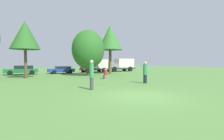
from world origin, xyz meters
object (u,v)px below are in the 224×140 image
tree_2 (88,50)px  bystander_sitting (106,75)px  tree_3 (110,38)px  delivery_truck_red (95,65)px  frisbee (117,63)px  person_catcher (145,72)px  delivery_truck_grey (121,65)px  parked_car_blue (62,70)px  person_thrower (92,74)px  parked_car_green (22,70)px  tree_1 (25,35)px

tree_2 → bystander_sitting: bearing=-94.2°
tree_2 → tree_3: 5.08m
delivery_truck_red → frisbee: bearing=69.9°
person_catcher → tree_2: bearing=-95.7°
person_catcher → tree_2: size_ratio=0.30×
tree_2 → delivery_truck_grey: tree_2 is taller
parked_car_blue → frisbee: bearing=89.0°
parked_car_blue → delivery_truck_grey: 12.30m
person_catcher → person_thrower: bearing=-0.0°
tree_2 → parked_car_green: (-7.58, 6.85, -2.82)m
person_catcher → delivery_truck_red: delivery_truck_red is taller
tree_3 → delivery_truck_grey: 9.26m
frisbee → delivery_truck_red: 19.66m
person_catcher → parked_car_blue: (-2.40, 17.11, -0.30)m
delivery_truck_red → delivery_truck_grey: bearing=179.9°
person_thrower → parked_car_blue: 18.19m
bystander_sitting → tree_1: size_ratio=0.17×
parked_car_blue → tree_3: bearing=142.4°
tree_2 → delivery_truck_grey: size_ratio=1.03×
tree_1 → frisbee: bearing=-65.7°
person_thrower → delivery_truck_grey: bearing=41.7°
tree_1 → parked_car_green: 8.03m
tree_1 → tree_2: 7.74m
person_thrower → parked_car_blue: person_thrower is taller
parked_car_green → delivery_truck_red: size_ratio=0.86×
frisbee → parked_car_green: (-4.92, 17.92, -1.02)m
frisbee → tree_2: bearing=76.5°
frisbee → delivery_truck_grey: 22.32m
parked_car_green → tree_3: bearing=157.3°
frisbee → bystander_sitting: (2.26, 5.60, -1.27)m
parked_car_blue → person_thrower: bearing=82.2°
person_catcher → tree_1: size_ratio=0.29×
frisbee → tree_1: 12.48m
person_catcher → parked_car_blue: person_catcher is taller
person_catcher → tree_2: tree_2 is taller
person_thrower → tree_1: tree_1 is taller
tree_1 → parked_car_blue: bearing=48.6°
bystander_sitting → frisbee: bearing=-112.0°
tree_2 → person_catcher: bearing=-87.0°
person_thrower → tree_3: bearing=45.7°
bystander_sitting → tree_3: 9.89m
frisbee → parked_car_green: size_ratio=0.05×
person_catcher → parked_car_green: bearing=-73.7°
person_thrower → tree_3: tree_3 is taller
frisbee → tree_2: (2.66, 11.07, 1.81)m
parked_car_blue → delivery_truck_red: delivery_truck_red is taller
tree_1 → delivery_truck_grey: tree_1 is taller
delivery_truck_grey → parked_car_green: bearing=2.1°
bystander_sitting → person_thrower: bearing=-126.7°
bystander_sitting → delivery_truck_grey: delivery_truck_grey is taller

